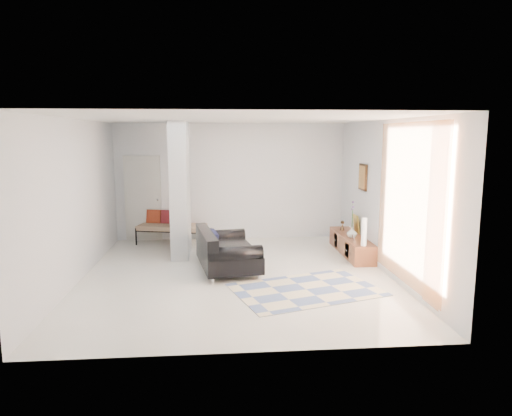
{
  "coord_description": "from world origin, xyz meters",
  "views": [
    {
      "loc": [
        -0.3,
        -8.01,
        2.54
      ],
      "look_at": [
        0.41,
        0.6,
        1.14
      ],
      "focal_mm": 32.0,
      "sensor_mm": 36.0,
      "label": 1
    }
  ],
  "objects": [
    {
      "name": "partition_column",
      "position": [
        -1.1,
        1.6,
        1.4
      ],
      "size": [
        0.35,
        1.2,
        2.8
      ],
      "primitive_type": "cube",
      "color": "#AFB5B7",
      "rests_on": "floor"
    },
    {
      "name": "vase",
      "position": [
        2.47,
        1.11,
        0.51
      ],
      "size": [
        0.22,
        0.22,
        0.22
      ],
      "primitive_type": "imported",
      "rotation": [
        0.0,
        0.0,
        0.06
      ],
      "color": "silver",
      "rests_on": "media_console"
    },
    {
      "name": "area_rug",
      "position": [
        1.12,
        -0.9,
        0.01
      ],
      "size": [
        2.67,
        2.17,
        0.01
      ],
      "primitive_type": "cube",
      "rotation": [
        0.0,
        0.0,
        0.31
      ],
      "color": "beige",
      "rests_on": "floor"
    },
    {
      "name": "curtain",
      "position": [
        2.67,
        -1.15,
        1.45
      ],
      "size": [
        0.0,
        2.55,
        2.55
      ],
      "primitive_type": "plane",
      "rotation": [
        1.57,
        0.0,
        1.57
      ],
      "color": "#FA9241",
      "rests_on": "wall_right"
    },
    {
      "name": "wall_front",
      "position": [
        0.0,
        -3.0,
        1.4
      ],
      "size": [
        6.0,
        0.0,
        6.0
      ],
      "primitive_type": "plane",
      "rotation": [
        -1.57,
        0.0,
        0.0
      ],
      "color": "white",
      "rests_on": "ground"
    },
    {
      "name": "floor",
      "position": [
        0.0,
        0.0,
        0.0
      ],
      "size": [
        6.0,
        6.0,
        0.0
      ],
      "primitive_type": "plane",
      "color": "silver",
      "rests_on": "ground"
    },
    {
      "name": "bronze_figurine",
      "position": [
        2.47,
        1.85,
        0.51
      ],
      "size": [
        0.12,
        0.12,
        0.22
      ],
      "primitive_type": null,
      "rotation": [
        0.0,
        0.0,
        0.13
      ],
      "color": "#302115",
      "rests_on": "media_console"
    },
    {
      "name": "cylinder_lamp",
      "position": [
        2.5,
        0.42,
        0.67
      ],
      "size": [
        0.1,
        0.1,
        0.54
      ],
      "primitive_type": "cylinder",
      "color": "white",
      "rests_on": "media_console"
    },
    {
      "name": "hallway_door",
      "position": [
        -2.1,
        2.96,
        1.02
      ],
      "size": [
        0.85,
        0.06,
        2.04
      ],
      "primitive_type": "cube",
      "color": "silver",
      "rests_on": "floor"
    },
    {
      "name": "wall_art",
      "position": [
        2.72,
        1.29,
        1.65
      ],
      "size": [
        0.04,
        0.45,
        0.55
      ],
      "primitive_type": "cube",
      "color": "#37200F",
      "rests_on": "wall_right"
    },
    {
      "name": "wall_left",
      "position": [
        -2.75,
        0.0,
        1.4
      ],
      "size": [
        0.0,
        6.0,
        6.0
      ],
      "primitive_type": "plane",
      "rotation": [
        1.57,
        0.0,
        1.57
      ],
      "color": "white",
      "rests_on": "ground"
    },
    {
      "name": "ceiling",
      "position": [
        0.0,
        0.0,
        2.8
      ],
      "size": [
        6.0,
        6.0,
        0.0
      ],
      "primitive_type": "plane",
      "rotation": [
        3.14,
        0.0,
        0.0
      ],
      "color": "white",
      "rests_on": "wall_back"
    },
    {
      "name": "daybed",
      "position": [
        -1.42,
        2.64,
        0.42
      ],
      "size": [
        1.66,
        1.01,
        0.77
      ],
      "rotation": [
        0.0,
        0.0,
        -0.24
      ],
      "color": "black",
      "rests_on": "floor"
    },
    {
      "name": "wall_back",
      "position": [
        0.0,
        3.0,
        1.4
      ],
      "size": [
        6.0,
        0.0,
        6.0
      ],
      "primitive_type": "plane",
      "rotation": [
        1.57,
        0.0,
        0.0
      ],
      "color": "white",
      "rests_on": "ground"
    },
    {
      "name": "loveseat",
      "position": [
        -0.21,
        0.37,
        0.35
      ],
      "size": [
        1.26,
        1.84,
        0.76
      ],
      "rotation": [
        0.0,
        0.0,
        0.16
      ],
      "color": "silver",
      "rests_on": "floor"
    },
    {
      "name": "media_console",
      "position": [
        2.52,
        1.29,
        0.2
      ],
      "size": [
        0.45,
        2.01,
        0.8
      ],
      "color": "brown",
      "rests_on": "floor"
    },
    {
      "name": "wall_right",
      "position": [
        2.75,
        0.0,
        1.4
      ],
      "size": [
        0.0,
        6.0,
        6.0
      ],
      "primitive_type": "plane",
      "rotation": [
        1.57,
        0.0,
        -1.57
      ],
      "color": "white",
      "rests_on": "ground"
    }
  ]
}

